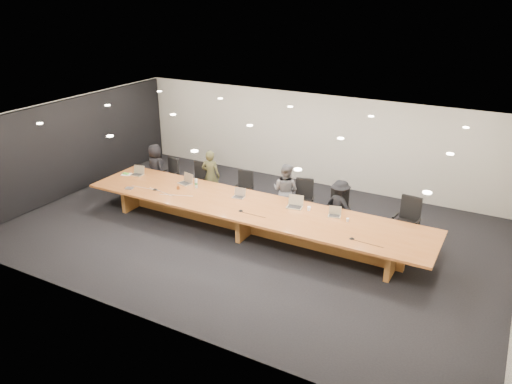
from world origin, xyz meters
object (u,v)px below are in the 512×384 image
laptop_a (137,171)px  mic_center (241,210)px  chair_far_right (406,221)px  chair_right (339,209)px  person_a (156,168)px  paper_cup_near (309,209)px  laptop_d (295,202)px  water_bottle (196,184)px  person_c (285,191)px  mic_right (352,238)px  laptop_c (238,193)px  amber_mug (178,188)px  laptop_e (335,212)px  chair_mid_left (243,189)px  person_b (211,176)px  conference_table (250,214)px  laptop_b (185,179)px  chair_left (196,180)px  person_d (340,206)px  mic_left (155,189)px  chair_mid_right (303,200)px  av_box (129,188)px  chair_far_left (169,175)px  paper_cup_far (348,220)px

laptop_a → mic_center: size_ratio=2.80×
chair_far_right → mic_center: chair_far_right is taller
chair_right → mic_center: bearing=-156.3°
person_a → paper_cup_near: person_a is taller
laptop_d → water_bottle: size_ratio=1.50×
person_c → mic_right: (2.41, -1.76, 0.01)m
laptop_c → water_bottle: (-1.33, 0.03, 0.00)m
chair_far_right → amber_mug: 5.86m
person_c → laptop_e: person_c is taller
chair_mid_left → person_a: (-2.90, -0.20, 0.20)m
person_b → conference_table: bearing=137.5°
person_b → laptop_d: size_ratio=4.06×
chair_mid_left → laptop_b: size_ratio=2.89×
conference_table → paper_cup_near: bearing=16.7°
laptop_b → laptop_c: laptop_b is taller
chair_left → amber_mug: chair_left is taller
conference_table → mic_right: bearing=-10.0°
chair_left → laptop_c: (1.98, -0.95, 0.33)m
person_d → mic_left: person_d is taller
laptop_e → water_bottle: bearing=168.8°
conference_table → laptop_a: 3.91m
chair_left → person_b: bearing=7.7°
conference_table → laptop_b: (-2.28, 0.41, 0.37)m
laptop_c → laptop_e: bearing=-4.8°
chair_mid_right → water_bottle: (-2.67, -1.03, 0.32)m
person_d → av_box: person_d is taller
chair_far_left → mic_left: chair_far_left is taller
person_d → av_box: 5.54m
chair_far_left → person_a: bearing=-145.5°
person_c → av_box: 4.16m
chair_far_left → chair_mid_left: size_ratio=0.98×
chair_mid_right → water_bottle: 2.88m
paper_cup_far → laptop_e: bearing=162.6°
chair_far_left → chair_mid_left: 2.55m
mic_left → chair_right: bearing=19.2°
chair_right → paper_cup_far: bearing=-78.2°
laptop_e → person_d: bearing=88.7°
person_b → person_d: 3.87m
mic_right → amber_mug: bearing=174.3°
laptop_e → mic_right: laptop_e is taller
person_a → person_d: 5.74m
paper_cup_near → av_box: 4.85m
person_c → chair_far_left: bearing=4.9°
av_box → person_a: bearing=90.9°
amber_mug → laptop_b: bearing=101.0°
person_a → mic_center: person_a is taller
laptop_c → mic_center: (0.47, -0.68, -0.10)m
mic_right → chair_left: bearing=161.8°
chair_far_left → chair_far_right: 7.03m
conference_table → laptop_e: bearing=11.0°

